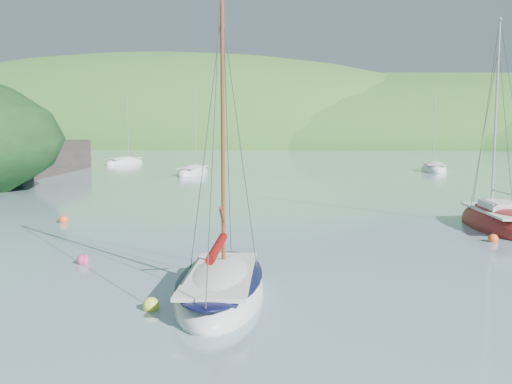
% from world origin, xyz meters
% --- Properties ---
extents(ground, '(700.00, 700.00, 0.00)m').
position_xyz_m(ground, '(0.00, 0.00, 0.00)').
color(ground, '#7696A4').
rests_on(ground, ground).
extents(shoreline_hills, '(690.00, 135.00, 56.00)m').
position_xyz_m(shoreline_hills, '(-9.66, 172.42, 0.00)').
color(shoreline_hills, '#2D6727').
rests_on(shoreline_hills, ground).
extents(daysailer_white, '(3.23, 6.90, 10.22)m').
position_xyz_m(daysailer_white, '(2.21, -0.01, 0.23)').
color(daysailer_white, silver).
rests_on(daysailer_white, ground).
extents(sloop_red, '(3.51, 7.74, 11.06)m').
position_xyz_m(sloop_red, '(12.89, 13.42, 0.21)').
color(sloop_red, maroon).
rests_on(sloop_red, ground).
extents(distant_sloop_a, '(2.90, 6.99, 9.75)m').
position_xyz_m(distant_sloop_a, '(-10.99, 42.95, 0.17)').
color(distant_sloop_a, silver).
rests_on(distant_sloop_a, ground).
extents(distant_sloop_b, '(2.75, 7.61, 10.81)m').
position_xyz_m(distant_sloop_b, '(15.02, 52.44, 0.18)').
color(distant_sloop_b, silver).
rests_on(distant_sloop_b, ground).
extents(distant_sloop_c, '(4.63, 7.46, 10.04)m').
position_xyz_m(distant_sloop_c, '(-25.28, 58.69, 0.17)').
color(distant_sloop_c, silver).
rests_on(distant_sloop_c, ground).
extents(mooring_buoys, '(21.19, 13.45, 0.50)m').
position_xyz_m(mooring_buoys, '(-2.23, 4.73, 0.12)').
color(mooring_buoys, yellow).
rests_on(mooring_buoys, ground).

